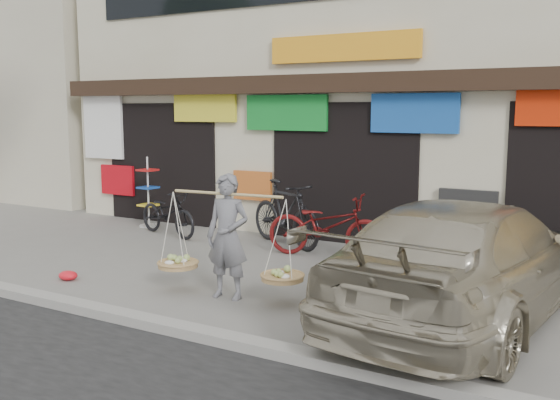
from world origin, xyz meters
The scene contains 11 objects.
ground centered at (0.00, 0.00, 0.00)m, with size 70.00×70.00×0.00m, color gray.
kerb centered at (0.00, -2.00, 0.06)m, with size 70.00×0.25×0.12m, color gray.
shophouse_block centered at (0.00, 6.42, 3.45)m, with size 14.00×6.32×7.00m.
neighbor_west centered at (-13.50, 7.00, 3.00)m, with size 12.00×7.00×6.00m, color beige.
street_vendor centered at (0.14, -0.57, 0.80)m, with size 2.18×0.72×1.72m.
bike_0 centered at (-3.36, 2.33, 0.47)m, with size 0.63×1.79×0.94m, color black.
bike_1 centered at (-0.82, 2.71, 0.62)m, with size 0.58×2.07×1.24m, color black.
bike_2 centered at (0.27, 2.24, 0.56)m, with size 0.74×2.13×1.12m, color #5E1010.
suv centered at (3.18, 0.19, 0.75)m, with size 2.65×5.35×1.49m.
display_rack centered at (-4.37, 2.88, 0.62)m, with size 0.42×0.42×1.54m.
red_bag centered at (-2.48, -1.04, 0.07)m, with size 0.31×0.25×0.14m, color red.
Camera 1 is at (4.90, -7.39, 2.58)m, focal length 40.00 mm.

